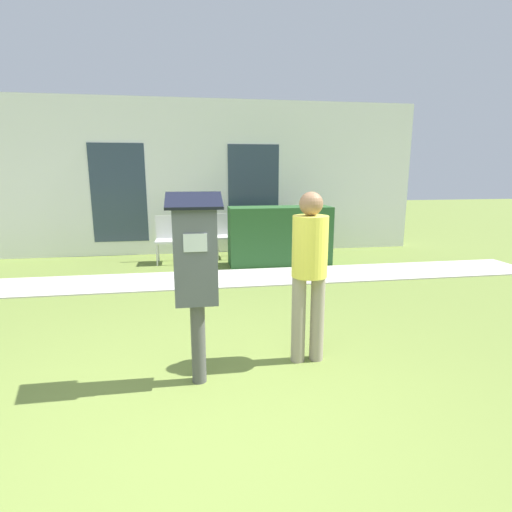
# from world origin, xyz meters

# --- Properties ---
(ground_plane) EXTENTS (40.00, 40.00, 0.00)m
(ground_plane) POSITION_xyz_m (0.00, 0.00, 0.00)
(ground_plane) COLOR olive
(sidewalk) EXTENTS (12.00, 1.10, 0.02)m
(sidewalk) POSITION_xyz_m (0.00, 3.87, 0.01)
(sidewalk) COLOR beige
(sidewalk) RESTS_ON ground
(building_facade) EXTENTS (10.00, 0.26, 3.20)m
(building_facade) POSITION_xyz_m (0.00, 6.23, 1.60)
(building_facade) COLOR white
(building_facade) RESTS_ON ground
(parking_meter) EXTENTS (0.44, 0.31, 1.59)m
(parking_meter) POSITION_xyz_m (0.07, 0.64, 1.02)
(parking_meter) COLOR #4C4C4C
(parking_meter) RESTS_ON ground
(person_standing) EXTENTS (0.32, 0.32, 1.58)m
(person_standing) POSITION_xyz_m (1.08, 0.87, 0.93)
(person_standing) COLOR gray
(person_standing) RESTS_ON ground
(outdoor_chair_left) EXTENTS (0.44, 0.44, 0.90)m
(outdoor_chair_left) POSITION_xyz_m (-0.42, 5.30, 0.53)
(outdoor_chair_left) COLOR silver
(outdoor_chair_left) RESTS_ON ground
(outdoor_chair_middle) EXTENTS (0.44, 0.44, 0.90)m
(outdoor_chair_middle) POSITION_xyz_m (0.74, 5.58, 0.53)
(outdoor_chair_middle) COLOR silver
(outdoor_chair_middle) RESTS_ON ground
(outdoor_chair_right) EXTENTS (0.44, 0.44, 0.90)m
(outdoor_chair_right) POSITION_xyz_m (1.90, 5.51, 0.53)
(outdoor_chair_right) COLOR silver
(outdoor_chair_right) RESTS_ON ground
(hedge_row) EXTENTS (1.91, 0.60, 1.10)m
(hedge_row) POSITION_xyz_m (1.69, 4.76, 0.55)
(hedge_row) COLOR #285628
(hedge_row) RESTS_ON ground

